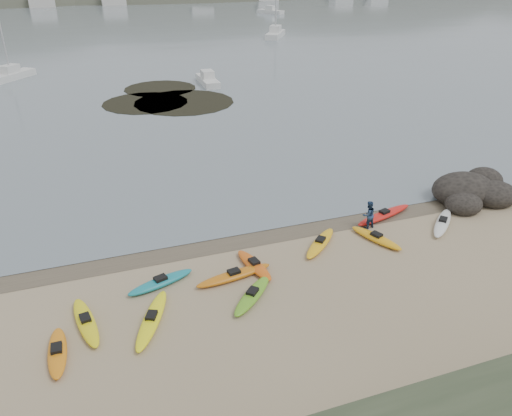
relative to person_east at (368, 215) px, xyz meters
name	(u,v)px	position (x,y,z in m)	size (l,w,h in m)	color
ground	(256,233)	(-6.00, 1.53, -0.80)	(600.00, 600.00, 0.00)	tan
wet_sand	(258,235)	(-6.00, 1.23, -0.80)	(60.00, 60.00, 0.00)	brown
kayaks	(267,268)	(-6.73, -2.14, -0.63)	(22.24, 7.96, 0.34)	red
person_east	(368,215)	(0.00, 0.00, 0.00)	(0.78, 0.61, 1.61)	navy
rock_cluster	(473,195)	(8.03, 1.01, -0.53)	(5.54, 4.11, 2.00)	black
kelp_mats	(166,99)	(-5.50, 31.41, -0.77)	(13.22, 15.78, 0.04)	black
moored_boats	(131,33)	(-3.25, 79.18, -0.27)	(86.84, 77.92, 1.17)	silver
far_hills	(190,34)	(33.38, 195.50, -16.73)	(550.00, 135.00, 80.00)	#384235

